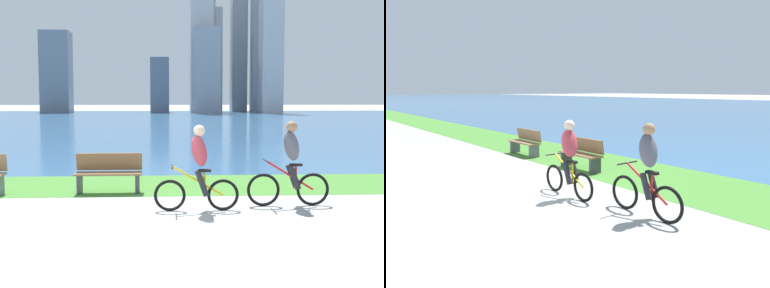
# 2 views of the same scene
# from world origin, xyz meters

# --- Properties ---
(ground_plane) EXTENTS (300.00, 300.00, 0.00)m
(ground_plane) POSITION_xyz_m (0.00, 0.00, 0.00)
(ground_plane) COLOR #9E9E99
(grass_strip_bayside) EXTENTS (120.00, 2.92, 0.01)m
(grass_strip_bayside) POSITION_xyz_m (0.00, 3.60, 0.00)
(grass_strip_bayside) COLOR #478433
(grass_strip_bayside) RESTS_ON ground
(cyclist_lead) EXTENTS (1.63, 0.52, 1.65)m
(cyclist_lead) POSITION_xyz_m (1.35, 0.74, 0.83)
(cyclist_lead) COLOR black
(cyclist_lead) RESTS_ON ground
(cyclist_trailing) EXTENTS (1.66, 0.52, 1.70)m
(cyclist_trailing) POSITION_xyz_m (3.20, 1.08, 0.84)
(cyclist_trailing) COLOR black
(cyclist_trailing) RESTS_ON ground
(bench_near_path) EXTENTS (1.50, 0.47, 0.90)m
(bench_near_path) POSITION_xyz_m (-3.62, 2.61, 0.45)
(bench_near_path) COLOR olive
(bench_near_path) RESTS_ON ground
(bench_far_along_path) EXTENTS (1.50, 0.47, 0.90)m
(bench_far_along_path) POSITION_xyz_m (-0.57, 2.66, 0.45)
(bench_far_along_path) COLOR brown
(bench_far_along_path) RESTS_ON ground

